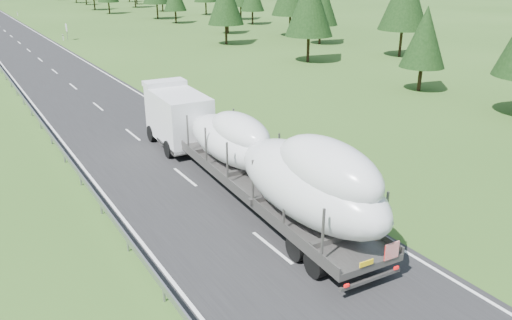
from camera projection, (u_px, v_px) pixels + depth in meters
road_surface at (4, 30)px, 93.37m from camera, size 10.00×400.00×0.02m
marker_posts at (4, 7)px, 139.92m from camera, size 0.13×350.08×1.00m
highway_sign at (66, 29)px, 80.42m from camera, size 0.08×0.90×2.60m
boat_truck at (254, 152)px, 24.89m from camera, size 3.95×21.98×4.98m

